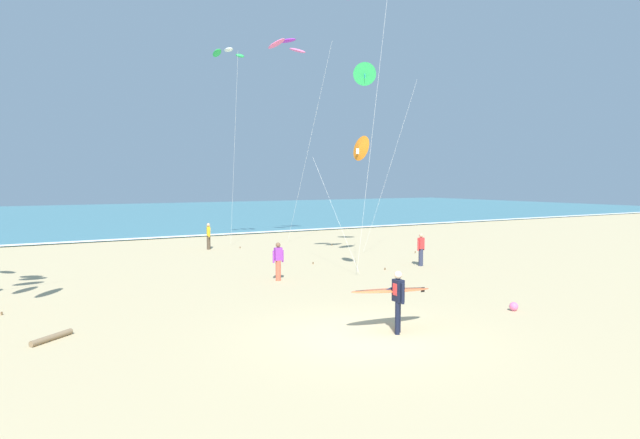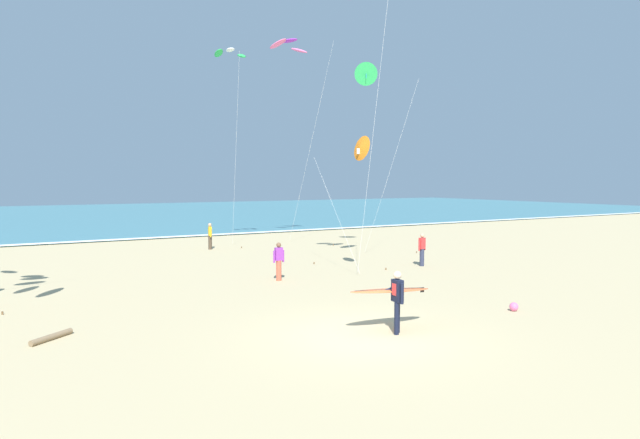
% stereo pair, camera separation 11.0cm
% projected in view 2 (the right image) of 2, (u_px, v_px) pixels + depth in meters
% --- Properties ---
extents(ground_plane, '(160.00, 160.00, 0.00)m').
position_uv_depth(ground_plane, '(368.00, 336.00, 14.50)').
color(ground_plane, tan).
extents(ocean_water, '(160.00, 60.00, 0.08)m').
position_uv_depth(ocean_water, '(89.00, 215.00, 64.00)').
color(ocean_water, teal).
rests_on(ocean_water, ground).
extents(shoreline_foam, '(160.00, 0.95, 0.01)m').
position_uv_depth(shoreline_foam, '(144.00, 238.00, 38.32)').
color(shoreline_foam, white).
rests_on(shoreline_foam, ocean_water).
extents(surfer_lead, '(2.54, 1.02, 1.71)m').
position_uv_depth(surfer_lead, '(394.00, 294.00, 14.83)').
color(surfer_lead, black).
rests_on(surfer_lead, ground).
extents(kite_arc_violet_mid, '(3.07, 4.46, 13.42)m').
position_uv_depth(kite_arc_violet_mid, '(289.00, 45.00, 35.70)').
color(kite_arc_violet_mid, pink).
rests_on(kite_arc_violet_mid, ground).
extents(kite_delta_amber_high, '(0.40, 4.54, 6.09)m').
position_uv_depth(kite_delta_amber_high, '(361.00, 149.00, 23.21)').
color(kite_delta_amber_high, orange).
rests_on(kite_delta_amber_high, ground).
extents(kite_arc_ivory_low, '(1.98, 2.13, 12.38)m').
position_uv_depth(kite_arc_ivory_low, '(230.00, 54.00, 33.87)').
color(kite_arc_ivory_low, green).
rests_on(kite_arc_ivory_low, ground).
extents(kite_delta_emerald_distant, '(3.26, 1.94, 10.73)m').
position_uv_depth(kite_delta_emerald_distant, '(366.00, 75.00, 30.29)').
color(kite_delta_emerald_distant, green).
rests_on(kite_delta_emerald_distant, ground).
extents(bystander_red_top, '(0.49, 0.23, 1.59)m').
position_uv_depth(bystander_red_top, '(422.00, 249.00, 26.33)').
color(bystander_red_top, '#2D334C').
rests_on(bystander_red_top, ground).
extents(bystander_purple_top, '(0.50, 0.22, 1.59)m').
position_uv_depth(bystander_purple_top, '(279.00, 261.00, 22.49)').
color(bystander_purple_top, '#D8593F').
rests_on(bystander_purple_top, ground).
extents(bystander_yellow_top, '(0.23, 0.49, 1.59)m').
position_uv_depth(bystander_yellow_top, '(210.00, 236.00, 32.68)').
color(bystander_yellow_top, '#4C3D2D').
rests_on(bystander_yellow_top, ground).
extents(beach_ball, '(0.28, 0.28, 0.28)m').
position_uv_depth(beach_ball, '(514.00, 307.00, 17.26)').
color(beach_ball, pink).
rests_on(beach_ball, ground).
extents(driftwood_log, '(1.09, 0.93, 0.16)m').
position_uv_depth(driftwood_log, '(51.00, 337.00, 14.14)').
color(driftwood_log, '#846B4C').
rests_on(driftwood_log, ground).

